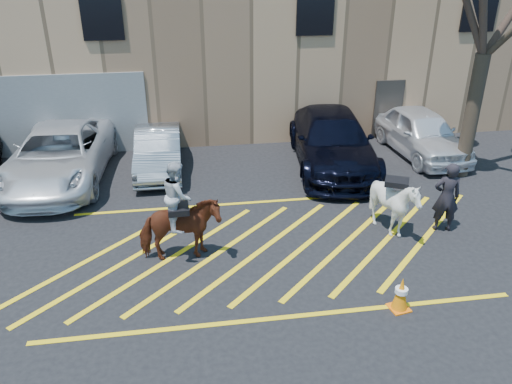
{
  "coord_description": "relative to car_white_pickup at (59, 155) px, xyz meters",
  "views": [
    {
      "loc": [
        -1.69,
        -10.32,
        6.41
      ],
      "look_at": [
        -0.07,
        0.2,
        1.3
      ],
      "focal_mm": 35.0,
      "sensor_mm": 36.0,
      "label": 1
    }
  ],
  "objects": [
    {
      "name": "ground",
      "position": [
        5.48,
        -4.7,
        -0.82
      ],
      "size": [
        90.0,
        90.0,
        0.0
      ],
      "primitive_type": "plane",
      "color": "black",
      "rests_on": "ground"
    },
    {
      "name": "car_white_pickup",
      "position": [
        0.0,
        0.0,
        0.0
      ],
      "size": [
        3.0,
        6.01,
        1.63
      ],
      "primitive_type": "imported",
      "rotation": [
        0.0,
        0.0,
        -0.05
      ],
      "color": "silver",
      "rests_on": "ground"
    },
    {
      "name": "car_silver_sedan",
      "position": [
        2.98,
        0.35,
        -0.15
      ],
      "size": [
        1.43,
        4.08,
        1.34
      ],
      "primitive_type": "imported",
      "rotation": [
        0.0,
        0.0,
        -0.0
      ],
      "color": "gray",
      "rests_on": "ground"
    },
    {
      "name": "car_blue_suv",
      "position": [
        8.62,
        -0.09,
        0.05
      ],
      "size": [
        3.11,
        6.21,
        1.73
      ],
      "primitive_type": "imported",
      "rotation": [
        0.0,
        0.0,
        -0.12
      ],
      "color": "black",
      "rests_on": "ground"
    },
    {
      "name": "car_white_suv",
      "position": [
        11.97,
        0.43,
        -0.03
      ],
      "size": [
        2.12,
        4.74,
        1.58
      ],
      "primitive_type": "imported",
      "rotation": [
        0.0,
        0.0,
        0.06
      ],
      "color": "white",
      "rests_on": "ground"
    },
    {
      "name": "handler",
      "position": [
        10.19,
        -4.73,
        0.1
      ],
      "size": [
        0.74,
        0.56,
        1.84
      ],
      "primitive_type": "imported",
      "rotation": [
        0.0,
        0.0,
        2.94
      ],
      "color": "black",
      "rests_on": "ground"
    },
    {
      "name": "warehouse",
      "position": [
        5.47,
        7.29,
        2.83
      ],
      "size": [
        32.42,
        10.2,
        7.3
      ],
      "color": "tan",
      "rests_on": "ground"
    },
    {
      "name": "hatching_zone",
      "position": [
        5.48,
        -5.0,
        -0.81
      ],
      "size": [
        12.6,
        5.12,
        0.01
      ],
      "color": "yellow",
      "rests_on": "ground"
    },
    {
      "name": "mounted_bay",
      "position": [
        3.58,
        -5.09,
        0.16
      ],
      "size": [
        1.87,
        0.91,
        2.42
      ],
      "color": "maroon",
      "rests_on": "ground"
    },
    {
      "name": "saddled_white",
      "position": [
        8.83,
        -4.7,
        -0.02
      ],
      "size": [
        1.78,
        1.85,
        1.58
      ],
      "color": "silver",
      "rests_on": "ground"
    },
    {
      "name": "traffic_cone",
      "position": [
        7.83,
        -7.58,
        -0.45
      ],
      "size": [
        0.44,
        0.44,
        0.73
      ],
      "color": "orange",
      "rests_on": "ground"
    }
  ]
}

